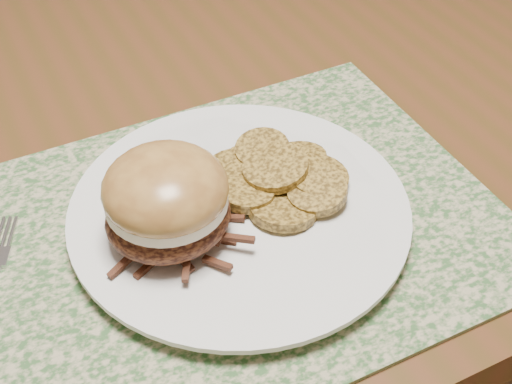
% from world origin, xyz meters
% --- Properties ---
extents(dining_table, '(1.50, 0.90, 0.75)m').
position_xyz_m(dining_table, '(0.00, 0.00, 0.67)').
color(dining_table, '#59321A').
rests_on(dining_table, ground).
extents(placemat, '(0.45, 0.33, 0.00)m').
position_xyz_m(placemat, '(0.11, -0.26, 0.75)').
color(placemat, '#386031').
rests_on(placemat, dining_table).
extents(dinner_plate, '(0.26, 0.26, 0.02)m').
position_xyz_m(dinner_plate, '(0.13, -0.25, 0.76)').
color(dinner_plate, white).
rests_on(dinner_plate, placemat).
extents(pork_sandwich, '(0.12, 0.12, 0.07)m').
position_xyz_m(pork_sandwich, '(0.07, -0.25, 0.81)').
color(pork_sandwich, black).
rests_on(pork_sandwich, dinner_plate).
extents(roasted_potatoes, '(0.12, 0.13, 0.03)m').
position_xyz_m(roasted_potatoes, '(0.17, -0.24, 0.78)').
color(roasted_potatoes, olive).
rests_on(roasted_potatoes, dinner_plate).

